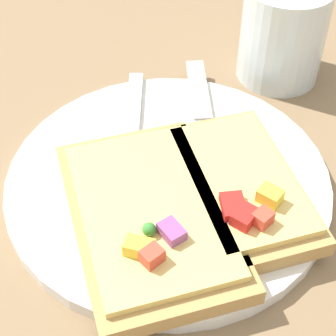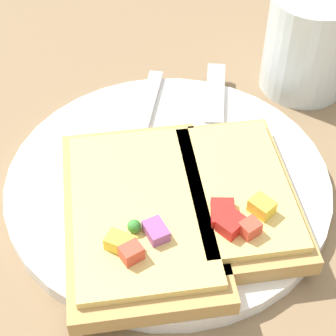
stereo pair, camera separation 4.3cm
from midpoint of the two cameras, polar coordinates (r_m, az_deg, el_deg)
name	(u,v)px [view 1 (the left image)]	position (r m, az deg, el deg)	size (l,w,h in m)	color
ground_plane	(168,187)	(0.45, -2.76, -2.10)	(4.00, 4.00, 0.00)	#7F6647
plate	(168,182)	(0.44, -2.78, -1.59)	(0.25, 0.25, 0.01)	white
fork	(130,164)	(0.45, -6.63, 0.31)	(0.20, 0.11, 0.01)	#B7B7BC
knife	(204,128)	(0.47, 1.12, 3.95)	(0.21, 0.10, 0.01)	#B7B7BC
pizza_slice_main	(149,216)	(0.40, -5.02, -5.03)	(0.18, 0.13, 0.03)	tan
pizza_slice_corner	(240,185)	(0.42, 4.48, -1.94)	(0.15, 0.10, 0.03)	tan
crumb_scatter	(215,147)	(0.45, 2.07, 1.97)	(0.08, 0.03, 0.01)	#C0824F
drinking_glass	(283,33)	(0.54, 9.33, 13.33)	(0.08, 0.08, 0.09)	silver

